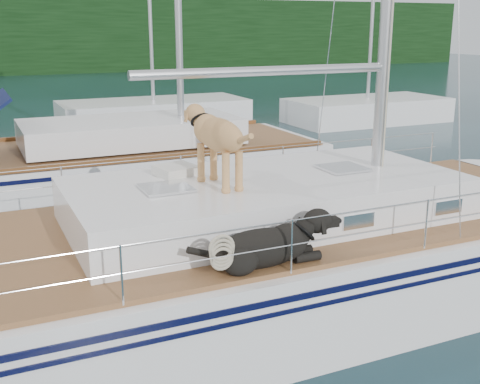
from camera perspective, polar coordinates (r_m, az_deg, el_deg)
name	(u,v)px	position (r m, az deg, el deg)	size (l,w,h in m)	color
ground	(213,313)	(8.32, -2.61, -11.41)	(120.00, 120.00, 0.00)	black
main_sailboat	(219,266)	(8.06, -2.05, -6.99)	(12.00, 3.80, 14.01)	white
neighbor_sailboat	(85,171)	(13.87, -14.46, 1.93)	(11.00, 3.50, 13.30)	white
bg_boat_center	(154,113)	(24.10, -8.18, 7.44)	(7.20, 3.00, 11.65)	white
bg_boat_east	(367,111)	(24.99, 11.94, 7.56)	(6.40, 3.00, 11.65)	white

